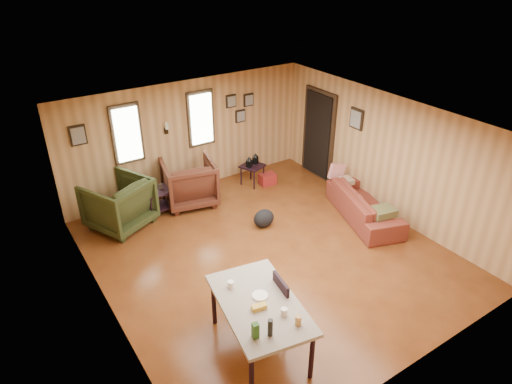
{
  "coord_description": "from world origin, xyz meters",
  "views": [
    {
      "loc": [
        -3.78,
        -5.32,
        4.8
      ],
      "look_at": [
        0.0,
        0.4,
        1.05
      ],
      "focal_mm": 32.0,
      "sensor_mm": 36.0,
      "label": 1
    }
  ],
  "objects_px": {
    "recliner_brown": "(189,180)",
    "side_table": "(252,164)",
    "recliner_green": "(118,201)",
    "end_table": "(157,198)",
    "sofa": "(365,201)",
    "dining_table": "(260,307)"
  },
  "relations": [
    {
      "from": "recliner_brown",
      "to": "sofa",
      "type": "bearing_deg",
      "value": 149.42
    },
    {
      "from": "recliner_brown",
      "to": "end_table",
      "type": "bearing_deg",
      "value": 17.34
    },
    {
      "from": "recliner_brown",
      "to": "end_table",
      "type": "xyz_separation_m",
      "value": [
        -0.74,
        -0.06,
        -0.16
      ]
    },
    {
      "from": "end_table",
      "to": "side_table",
      "type": "height_order",
      "value": "side_table"
    },
    {
      "from": "sofa",
      "to": "recliner_brown",
      "type": "relative_size",
      "value": 1.91
    },
    {
      "from": "recliner_brown",
      "to": "end_table",
      "type": "height_order",
      "value": "recliner_brown"
    },
    {
      "from": "recliner_brown",
      "to": "recliner_green",
      "type": "height_order",
      "value": "recliner_green"
    },
    {
      "from": "recliner_brown",
      "to": "dining_table",
      "type": "bearing_deg",
      "value": 89.21
    },
    {
      "from": "recliner_green",
      "to": "side_table",
      "type": "height_order",
      "value": "recliner_green"
    },
    {
      "from": "recliner_green",
      "to": "side_table",
      "type": "relative_size",
      "value": 1.48
    },
    {
      "from": "recliner_brown",
      "to": "side_table",
      "type": "bearing_deg",
      "value": -167.72
    },
    {
      "from": "recliner_brown",
      "to": "recliner_green",
      "type": "bearing_deg",
      "value": 15.63
    },
    {
      "from": "sofa",
      "to": "recliner_green",
      "type": "xyz_separation_m",
      "value": [
        -4.08,
        2.37,
        0.15
      ]
    },
    {
      "from": "dining_table",
      "to": "sofa",
      "type": "bearing_deg",
      "value": 34.74
    },
    {
      "from": "sofa",
      "to": "dining_table",
      "type": "xyz_separation_m",
      "value": [
        -3.57,
        -1.63,
        0.34
      ]
    },
    {
      "from": "recliner_green",
      "to": "end_table",
      "type": "distance_m",
      "value": 0.78
    },
    {
      "from": "side_table",
      "to": "sofa",
      "type": "bearing_deg",
      "value": -66.77
    },
    {
      "from": "recliner_green",
      "to": "dining_table",
      "type": "distance_m",
      "value": 4.04
    },
    {
      "from": "dining_table",
      "to": "end_table",
      "type": "bearing_deg",
      "value": 96.61
    },
    {
      "from": "end_table",
      "to": "dining_table",
      "type": "xyz_separation_m",
      "value": [
        -0.25,
        -4.02,
        0.37
      ]
    },
    {
      "from": "side_table",
      "to": "dining_table",
      "type": "xyz_separation_m",
      "value": [
        -2.53,
        -4.06,
        0.24
      ]
    },
    {
      "from": "sofa",
      "to": "side_table",
      "type": "relative_size",
      "value": 2.75
    }
  ]
}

